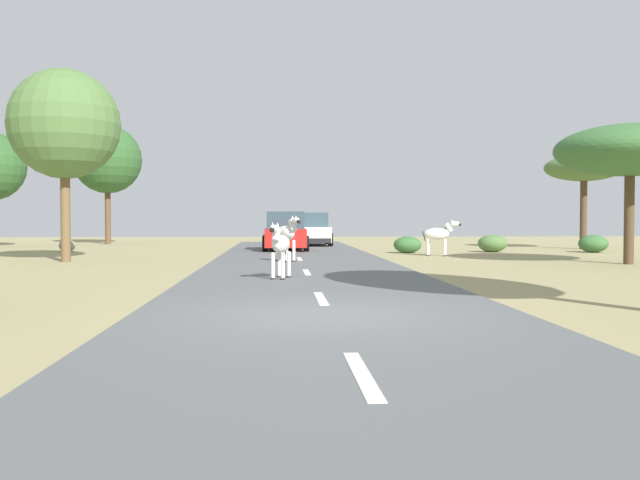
# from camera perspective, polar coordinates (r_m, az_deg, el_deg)

# --- Properties ---
(ground_plane) EXTENTS (90.00, 90.00, 0.00)m
(ground_plane) POSITION_cam_1_polar(r_m,az_deg,el_deg) (10.39, 0.43, -6.44)
(ground_plane) COLOR #998E60
(road) EXTENTS (6.00, 64.00, 0.05)m
(road) POSITION_cam_1_polar(r_m,az_deg,el_deg) (10.39, 0.78, -6.30)
(road) COLOR #56595B
(road) RESTS_ON ground_plane
(lane_markings) EXTENTS (0.16, 56.00, 0.01)m
(lane_markings) POSITION_cam_1_polar(r_m,az_deg,el_deg) (9.40, 1.24, -6.99)
(lane_markings) COLOR silver
(lane_markings) RESTS_ON road
(zebra_0) EXTENTS (0.59, 1.41, 1.35)m
(zebra_0) POSITION_cam_1_polar(r_m,az_deg,el_deg) (16.33, -3.33, -0.41)
(zebra_0) COLOR silver
(zebra_0) RESTS_ON road
(zebra_1) EXTENTS (1.46, 0.77, 1.44)m
(zebra_1) POSITION_cam_1_polar(r_m,az_deg,el_deg) (27.44, 9.83, 0.47)
(zebra_1) COLOR silver
(zebra_1) RESTS_ON ground_plane
(zebra_2) EXTENTS (0.95, 1.52, 1.54)m
(zebra_2) POSITION_cam_1_polar(r_m,az_deg,el_deg) (22.82, -2.79, 0.50)
(zebra_2) COLOR silver
(zebra_2) RESTS_ON road
(car_0) EXTENTS (2.04, 4.35, 1.74)m
(car_0) POSITION_cam_1_polar(r_m,az_deg,el_deg) (36.80, -0.69, 0.82)
(car_0) COLOR white
(car_0) RESTS_ON road
(car_1) EXTENTS (2.03, 4.35, 1.74)m
(car_1) POSITION_cam_1_polar(r_m,az_deg,el_deg) (31.11, -2.91, 0.63)
(car_1) COLOR red
(car_1) RESTS_ON road
(tree_0) EXTENTS (3.72, 3.72, 6.55)m
(tree_0) POSITION_cam_1_polar(r_m,az_deg,el_deg) (25.17, -20.45, 8.96)
(tree_0) COLOR brown
(tree_0) RESTS_ON ground_plane
(tree_2) EXTENTS (4.76, 4.76, 4.52)m
(tree_2) POSITION_cam_1_polar(r_m,az_deg,el_deg) (24.50, 24.33, 6.77)
(tree_2) COLOR #4C3823
(tree_2) RESTS_ON ground_plane
(tree_4) EXTENTS (3.74, 3.74, 4.59)m
(tree_4) POSITION_cam_1_polar(r_m,az_deg,el_deg) (35.72, 21.06, 5.56)
(tree_4) COLOR #4C3823
(tree_4) RESTS_ON ground_plane
(tree_5) EXTENTS (3.90, 3.90, 6.82)m
(tree_5) POSITION_cam_1_polar(r_m,az_deg,el_deg) (41.51, -17.23, 6.38)
(tree_5) COLOR brown
(tree_5) RESTS_ON ground_plane
(bush_0) EXTENTS (1.28, 1.15, 0.77)m
(bush_0) POSITION_cam_1_polar(r_m,az_deg,el_deg) (31.15, 14.11, -0.28)
(bush_0) COLOR #4C7038
(bush_0) RESTS_ON ground_plane
(bush_1) EXTENTS (1.20, 1.08, 0.72)m
(bush_1) POSITION_cam_1_polar(r_m,az_deg,el_deg) (29.59, 7.28, -0.39)
(bush_1) COLOR #386633
(bush_1) RESTS_ON ground_plane
(bush_3) EXTENTS (1.28, 1.15, 0.77)m
(bush_3) POSITION_cam_1_polar(r_m,az_deg,el_deg) (32.21, 21.73, -0.28)
(bush_3) COLOR #386633
(bush_3) RESTS_ON ground_plane
(rock_0) EXTENTS (0.72, 0.78, 0.53)m
(rock_0) POSITION_cam_1_polar(r_m,az_deg,el_deg) (32.90, -20.23, -0.43)
(rock_0) COLOR gray
(rock_0) RESTS_ON ground_plane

